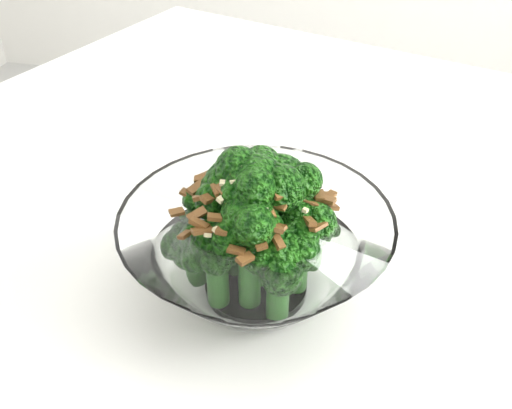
# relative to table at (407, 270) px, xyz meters

# --- Properties ---
(table) EXTENTS (1.40, 1.15, 0.75)m
(table) POSITION_rel_table_xyz_m (0.00, 0.00, 0.00)
(table) COLOR white
(table) RESTS_ON ground
(broccoli_dish) EXTENTS (0.21, 0.21, 0.13)m
(broccoli_dish) POSITION_rel_table_xyz_m (-0.13, -0.13, 0.12)
(broccoli_dish) COLOR white
(broccoli_dish) RESTS_ON table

